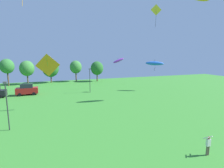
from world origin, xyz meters
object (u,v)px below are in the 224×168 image
light_post_0 (90,79)px  kite_flying_5 (155,63)px  kite_flying_2 (118,61)px  treeline_tree_2 (27,68)px  light_post_1 (7,103)px  treeline_tree_1 (7,66)px  treeline_tree_5 (97,68)px  treeline_tree_4 (76,67)px  treeline_tree_3 (51,68)px  kite_flying_1 (156,11)px  kite_flying_0 (48,65)px  person_standing_near_foreground (208,144)px  parked_car_second_from_left (27,89)px

light_post_0 → kite_flying_5: bearing=-9.0°
kite_flying_2 → treeline_tree_2: bearing=138.7°
light_post_1 → treeline_tree_1: treeline_tree_1 is taller
treeline_tree_5 → treeline_tree_2: bearing=176.6°
kite_flying_2 → treeline_tree_5: (-0.43, 16.73, -2.83)m
treeline_tree_1 → treeline_tree_2: treeline_tree_1 is taller
light_post_1 → treeline_tree_4: 36.67m
treeline_tree_3 → treeline_tree_5: treeline_tree_3 is taller
kite_flying_5 → treeline_tree_3: bearing=137.9°
kite_flying_1 → kite_flying_5: 12.93m
treeline_tree_2 → kite_flying_1: bearing=-28.1°
kite_flying_0 → kite_flying_2: (14.79, 8.98, 0.28)m
person_standing_near_foreground → kite_flying_1: 35.71m
kite_flying_0 → kite_flying_1: size_ratio=0.64×
parked_car_second_from_left → treeline_tree_2: 15.48m
kite_flying_0 → kite_flying_2: size_ratio=1.31×
kite_flying_0 → treeline_tree_5: size_ratio=0.55×
person_standing_near_foreground → treeline_tree_4: bearing=134.3°
kite_flying_1 → light_post_1: (-29.37, -16.99, -15.60)m
parked_car_second_from_left → treeline_tree_3: bearing=71.9°
treeline_tree_1 → treeline_tree_2: 4.82m
treeline_tree_3 → treeline_tree_1: bearing=-168.8°
kite_flying_0 → treeline_tree_3: bearing=88.7°
light_post_0 → treeline_tree_5: treeline_tree_5 is taller
kite_flying_2 → treeline_tree_3: 23.72m
kite_flying_5 → light_post_1: size_ratio=0.78×
kite_flying_5 → kite_flying_0: bearing=-162.2°
treeline_tree_1 → light_post_1: bearing=-79.6°
kite_flying_1 → kite_flying_5: size_ratio=1.29×
light_post_0 → kite_flying_1: bearing=2.4°
kite_flying_0 → kite_flying_2: 17.31m
kite_flying_1 → kite_flying_5: (-1.84, -3.05, -12.43)m
light_post_1 → treeline_tree_5: treeline_tree_5 is taller
kite_flying_1 → light_post_0: 22.86m
light_post_1 → treeline_tree_5: size_ratio=0.86×
treeline_tree_2 → treeline_tree_5: 20.02m
kite_flying_1 → treeline_tree_4: bearing=134.1°
parked_car_second_from_left → treeline_tree_2: treeline_tree_2 is taller
kite_flying_0 → treeline_tree_2: size_ratio=0.52×
person_standing_near_foreground → treeline_tree_4: treeline_tree_4 is taller
treeline_tree_2 → treeline_tree_3: 6.34m
parked_car_second_from_left → person_standing_near_foreground: bearing=-61.8°
kite_flying_0 → light_post_1: bearing=-123.5°
treeline_tree_1 → parked_car_second_from_left: bearing=-67.0°
person_standing_near_foreground → treeline_tree_5: treeline_tree_5 is taller
treeline_tree_4 → treeline_tree_5: 6.65m
light_post_0 → kite_flying_0: bearing=-130.7°
treeline_tree_5 → treeline_tree_1: bearing=-180.0°
kite_flying_2 → kite_flying_5: kite_flying_2 is taller
kite_flying_5 → kite_flying_1: bearing=58.9°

